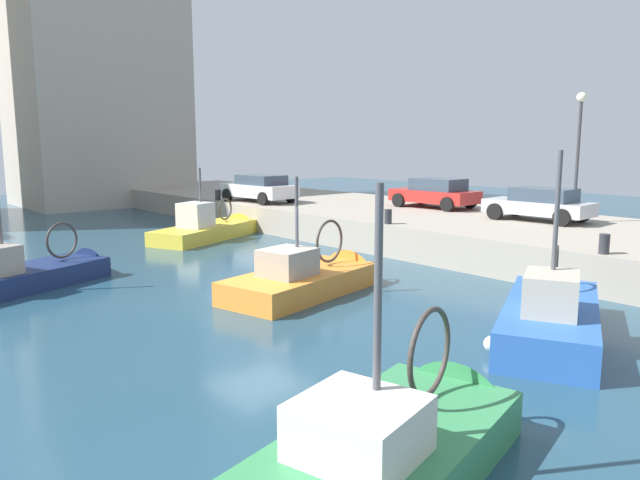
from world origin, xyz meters
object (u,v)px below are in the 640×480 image
Objects in this scene: fishing_boat_navy at (39,281)px; fishing_boat_yellow at (211,235)px; parked_car_white at (259,188)px; parked_car_red at (435,193)px; mooring_bollard_south at (604,244)px; fishing_boat_green at (398,461)px; fishing_boat_orange at (311,288)px; quay_streetlamp at (579,136)px; fishing_boat_blue at (550,329)px; mooring_bollard_north at (218,195)px; mooring_bollard_mid at (388,217)px; parked_car_silver at (540,204)px.

fishing_boat_yellow is (8.53, 4.38, 0.02)m from fishing_boat_navy.
parked_car_white is 8.83m from parked_car_red.
parked_car_red is at bearing -33.51° from fishing_boat_yellow.
fishing_boat_yellow is at bearing 100.02° from mooring_bollard_south.
mooring_bollard_south is (10.95, 2.31, 1.37)m from fishing_boat_green.
fishing_boat_orange is at bearing 134.89° from mooring_bollard_south.
quay_streetlamp reaches higher than fishing_boat_navy.
fishing_boat_blue is 21.23m from mooring_bollard_north.
parked_car_red is 11.84m from mooring_bollard_south.
fishing_boat_navy is 10.38× the size of mooring_bollard_south.
mooring_bollard_mid is at bearing -17.78° from fishing_boat_navy.
parked_car_red is 6.21m from mooring_bollard_mid.
fishing_boat_blue is at bearing -105.92° from parked_car_white.
mooring_bollard_mid is at bearing -96.64° from parked_car_white.
fishing_boat_orange reaches higher than parked_car_silver.
fishing_boat_navy is 16.32m from mooring_bollard_south.
fishing_boat_green is (-5.26, -8.03, 0.00)m from fishing_boat_orange.
fishing_boat_blue is at bearing -169.53° from mooring_bollard_south.
fishing_boat_orange is 15.44m from mooring_bollard_north.
fishing_boat_orange is at bearing -157.93° from parked_car_red.
parked_car_red is (11.43, 4.63, 1.80)m from fishing_boat_orange.
fishing_boat_green is 24.89m from mooring_bollard_north.
mooring_bollard_north is at bearing 109.10° from quay_streetlamp.
mooring_bollard_north is (0.00, 20.00, 0.00)m from mooring_bollard_south.
mooring_bollard_north is (0.00, 12.00, 0.00)m from mooring_bollard_mid.
parked_car_red is (9.91, 11.12, 1.79)m from fishing_boat_blue.
fishing_boat_green is 1.19× the size of quay_streetlamp.
parked_car_red is at bearing 48.30° from fishing_boat_blue.
mooring_bollard_north is (11.36, 8.36, 1.37)m from fishing_boat_navy.
fishing_boat_blue reaches higher than fishing_boat_green.
fishing_boat_blue is at bearing -76.81° from fishing_boat_orange.
parked_car_white is at bearing 106.45° from parked_car_silver.
fishing_boat_blue reaches higher than mooring_bollard_south.
parked_car_red is 0.84× the size of quay_streetlamp.
fishing_boat_orange is 1.46× the size of parked_car_silver.
fishing_boat_yellow is at bearing 124.50° from quay_streetlamp.
mooring_bollard_south is (5.69, -5.71, 1.37)m from fishing_boat_orange.
parked_car_red is at bearing -58.74° from parked_car_white.
mooring_bollard_mid is 12.00m from mooring_bollard_north.
fishing_boat_yellow reaches higher than parked_car_white.
parked_car_red is at bearing 37.19° from fishing_boat_green.
parked_car_white is (5.32, 18.67, 1.80)m from fishing_boat_blue.
fishing_boat_yellow is 16.32m from mooring_bollard_south.
fishing_boat_blue reaches higher than mooring_bollard_north.
fishing_boat_yellow is 4.75m from parked_car_white.
parked_car_silver is at bearing -22.81° from fishing_boat_navy.
fishing_boat_orange is 14.09m from parked_car_white.
fishing_boat_navy is 10.38× the size of mooring_bollard_mid.
fishing_boat_blue is at bearing -59.93° from fishing_boat_navy.
fishing_boat_navy is 9.59m from fishing_boat_yellow.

